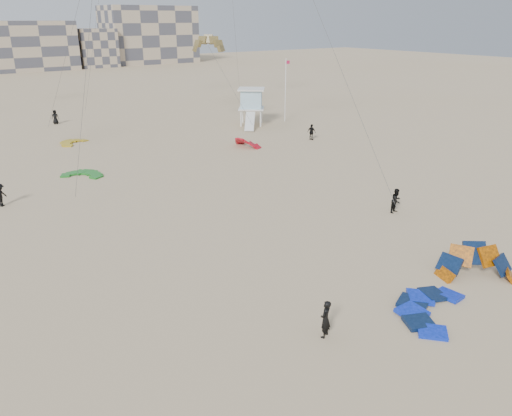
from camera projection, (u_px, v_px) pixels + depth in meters
ground at (340, 306)px, 23.23m from camera, size 320.00×320.00×0.00m
kite_ground_blue at (431, 311)px, 22.77m from camera, size 5.47×5.58×0.81m
kite_ground_orange at (475, 276)px, 25.86m from camera, size 5.54×5.52×3.95m
kite_ground_green at (83, 176)px, 42.41m from camera, size 4.66×4.67×0.60m
kite_ground_red_far at (247, 147)px, 52.07m from camera, size 3.48×3.32×2.80m
kite_ground_yellow at (73, 143)px, 53.37m from camera, size 4.38×4.41×0.74m
kitesurfer_main at (325, 319)px, 20.69m from camera, size 0.73×0.62×1.69m
kitesurfer_b at (396, 201)px, 34.12m from camera, size 0.93×0.79×1.71m
kitesurfer_c at (1, 195)px, 35.27m from camera, size 1.19×1.20×1.66m
kitesurfer_d at (312, 132)px, 54.65m from camera, size 0.70×1.09×1.73m
kitesurfer_e at (55, 117)px, 62.92m from camera, size 0.99×0.79×1.76m
kitesurfer_f at (250, 99)px, 77.15m from camera, size 0.79×1.66×1.71m
kite_fly_olive at (208, 45)px, 57.52m from camera, size 5.10×8.17×10.11m
lifeguard_tower_near at (252, 107)px, 62.00m from camera, size 4.47×6.75×4.49m
flagpole at (286, 89)px, 63.52m from camera, size 0.64×0.10×7.88m
condo_mid at (5, 46)px, 125.55m from camera, size 32.00×16.00×12.00m
condo_east at (149, 35)px, 148.01m from camera, size 26.00×14.00×16.00m
condo_fill_right at (95, 48)px, 136.29m from camera, size 10.00×10.00×10.00m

